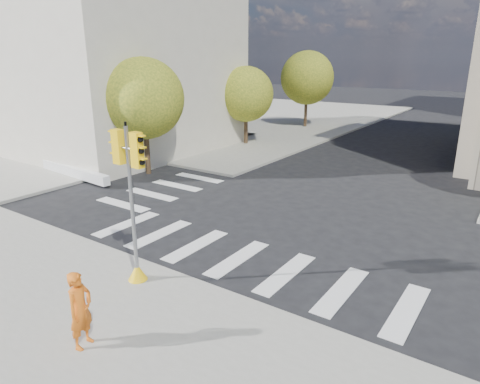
{
  "coord_description": "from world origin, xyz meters",
  "views": [
    {
      "loc": [
        7.23,
        -12.51,
        6.39
      ],
      "look_at": [
        -0.44,
        -1.39,
        2.1
      ],
      "focal_mm": 32.0,
      "sensor_mm": 36.0,
      "label": 1
    }
  ],
  "objects": [
    {
      "name": "photographer",
      "position": [
        -0.32,
        -7.77,
        1.06
      ],
      "size": [
        0.58,
        0.75,
        1.82
      ],
      "primitive_type": "imported",
      "rotation": [
        0.0,
        0.0,
        1.81
      ],
      "color": "orange",
      "rests_on": "sidewalk_near"
    },
    {
      "name": "sidewalk_far_left",
      "position": [
        -20.0,
        26.0,
        0.07
      ],
      "size": [
        28.0,
        40.0,
        0.15
      ],
      "primitive_type": "cube",
      "color": "gray",
      "rests_on": "ground"
    },
    {
      "name": "ground",
      "position": [
        0.0,
        0.0,
        0.0
      ],
      "size": [
        160.0,
        160.0,
        0.0
      ],
      "primitive_type": "plane",
      "color": "black",
      "rests_on": "ground"
    },
    {
      "name": "planter_wall",
      "position": [
        -13.0,
        0.91,
        0.4
      ],
      "size": [
        6.01,
        0.86,
        0.5
      ],
      "primitive_type": "cube",
      "rotation": [
        0.0,
        0.0,
        -0.08
      ],
      "color": "silver",
      "rests_on": "sidewalk_left_near"
    },
    {
      "name": "classical_building",
      "position": [
        -20.0,
        8.0,
        6.44
      ],
      "size": [
        19.0,
        15.0,
        12.7
      ],
      "color": "beige",
      "rests_on": "ground"
    },
    {
      "name": "tree_lw_near",
      "position": [
        -10.5,
        4.0,
        4.2
      ],
      "size": [
        4.4,
        4.4,
        6.41
      ],
      "color": "#382616",
      "rests_on": "ground"
    },
    {
      "name": "tree_lw_mid",
      "position": [
        -10.5,
        14.0,
        3.76
      ],
      "size": [
        4.0,
        4.0,
        5.77
      ],
      "color": "#382616",
      "rests_on": "ground"
    },
    {
      "name": "tree_lw_far",
      "position": [
        -10.5,
        24.0,
        4.54
      ],
      "size": [
        4.8,
        4.8,
        6.95
      ],
      "color": "#382616",
      "rests_on": "ground"
    },
    {
      "name": "traffic_signal",
      "position": [
        -1.58,
        -5.01,
        2.11
      ],
      "size": [
        1.07,
        0.56,
        4.62
      ],
      "rotation": [
        0.0,
        0.0,
        -0.04
      ],
      "color": "yellow",
      "rests_on": "sidewalk_near"
    }
  ]
}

